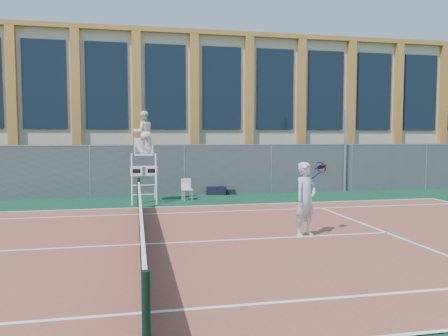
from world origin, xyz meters
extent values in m
plane|color=#233814|center=(0.00, 0.00, 0.00)|extent=(120.00, 120.00, 0.00)
cube|color=#0B3226|center=(0.00, 1.00, 0.01)|extent=(36.00, 20.00, 0.01)
cube|color=brown|center=(0.00, 0.00, 0.02)|extent=(23.77, 10.97, 0.02)
cylinder|color=black|center=(0.00, -5.60, 0.55)|extent=(0.10, 0.10, 1.10)
cylinder|color=black|center=(0.00, 5.60, 0.55)|extent=(0.10, 0.10, 1.10)
cube|color=black|center=(0.00, 0.00, 0.46)|extent=(0.03, 11.00, 0.86)
cube|color=white|center=(0.00, 0.00, 0.92)|extent=(0.06, 11.20, 0.07)
cube|color=black|center=(0.00, 10.00, 1.10)|extent=(40.00, 1.40, 2.20)
cube|color=#BEB19E|center=(0.00, 18.00, 4.00)|extent=(44.00, 10.00, 8.00)
cube|color=#B57634|center=(0.00, 18.00, 8.10)|extent=(45.00, 10.60, 0.25)
cylinder|color=#9EA0A5|center=(9.60, 8.70, 1.92)|extent=(0.12, 0.12, 3.84)
cylinder|color=white|center=(-0.25, 6.49, 0.94)|extent=(0.06, 0.54, 1.97)
cylinder|color=white|center=(0.66, 6.49, 0.94)|extent=(0.06, 0.54, 1.97)
cylinder|color=white|center=(-0.25, 7.51, 0.94)|extent=(0.06, 0.54, 1.97)
cylinder|color=white|center=(0.66, 7.51, 0.94)|extent=(0.06, 0.54, 1.97)
cube|color=white|center=(0.21, 7.00, 1.88)|extent=(0.71, 0.61, 0.06)
cube|color=white|center=(0.21, 7.28, 2.23)|extent=(0.71, 0.05, 0.61)
cube|color=white|center=(-0.08, 6.60, 1.27)|extent=(0.44, 0.03, 0.34)
cube|color=white|center=(0.49, 6.60, 1.27)|extent=(0.44, 0.03, 0.34)
imported|color=white|center=(0.21, 7.05, 2.74)|extent=(0.96, 0.84, 1.67)
cube|color=silver|center=(1.93, 7.24, 0.43)|extent=(0.45, 0.45, 0.04)
cube|color=silver|center=(1.91, 7.43, 0.66)|extent=(0.41, 0.09, 0.43)
cylinder|color=silver|center=(1.79, 7.06, 0.21)|extent=(0.03, 0.03, 0.40)
cylinder|color=silver|center=(2.12, 7.10, 0.21)|extent=(0.03, 0.03, 0.40)
cylinder|color=silver|center=(1.75, 7.38, 0.21)|extent=(0.03, 0.03, 0.40)
cylinder|color=silver|center=(2.07, 7.43, 0.21)|extent=(0.03, 0.03, 0.40)
cube|color=black|center=(3.40, 8.60, 0.19)|extent=(0.91, 0.55, 0.36)
cube|color=black|center=(4.01, 8.60, 0.11)|extent=(0.55, 0.34, 0.21)
imported|color=#ADBCD0|center=(4.14, 0.05, 0.98)|extent=(0.82, 0.72, 1.90)
torus|color=#1F1245|center=(4.65, 0.31, 1.78)|extent=(0.38, 0.30, 0.30)
sphere|color=#CCE533|center=(4.75, 0.49, 1.73)|extent=(0.07, 0.07, 0.07)
camera|label=1|loc=(-0.09, -10.33, 2.55)|focal=35.00mm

